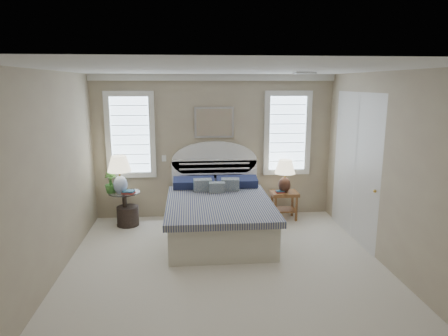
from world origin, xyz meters
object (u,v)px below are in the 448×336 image
side_table_left (125,205)px  lamp_right (285,172)px  floor_pot (128,216)px  lamp_left (119,170)px  bed (219,213)px  nightstand_right (284,199)px

side_table_left → lamp_right: (2.95, 0.09, 0.52)m
floor_pot → lamp_left: bearing=-151.6°
side_table_left → lamp_left: size_ratio=0.94×
bed → side_table_left: size_ratio=3.61×
side_table_left → lamp_right: 2.99m
lamp_left → lamp_right: 3.00m
bed → side_table_left: bed is taller
nightstand_right → side_table_left: bearing=-178.1°
bed → side_table_left: bearing=160.3°
nightstand_right → lamp_left: 3.08m
floor_pot → nightstand_right: bearing=1.9°
bed → lamp_right: bed is taller
floor_pot → lamp_left: size_ratio=0.58×
nightstand_right → floor_pot: bearing=-178.1°
nightstand_right → lamp_right: 0.53m
side_table_left → lamp_right: lamp_right is taller
bed → side_table_left: (-1.65, 0.59, 0.00)m
floor_pot → lamp_right: bearing=1.8°
nightstand_right → floor_pot: (-2.91, -0.10, -0.21)m
lamp_left → side_table_left: bearing=42.7°
bed → lamp_left: size_ratio=3.38×
nightstand_right → floor_pot: 2.92m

